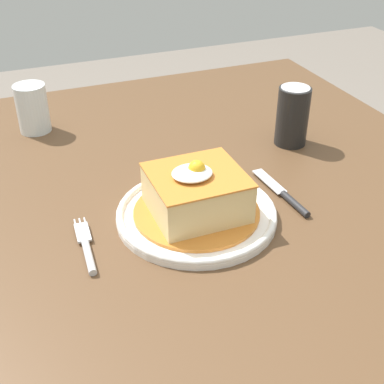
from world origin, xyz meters
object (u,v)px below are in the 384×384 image
(main_plate, at_px, (196,214))
(soda_can, at_px, (292,116))
(knife, at_px, (287,197))
(fork, at_px, (87,249))
(drinking_glass, at_px, (33,112))

(main_plate, height_order, soda_can, soda_can)
(main_plate, distance_m, soda_can, 0.34)
(main_plate, distance_m, knife, 0.17)
(main_plate, xyz_separation_m, fork, (-0.19, -0.02, -0.00))
(fork, relative_size, drinking_glass, 1.35)
(fork, bearing_deg, drinking_glass, 91.72)
(knife, relative_size, soda_can, 1.34)
(knife, bearing_deg, fork, -178.17)
(main_plate, xyz_separation_m, drinking_glass, (-0.20, 0.44, 0.04))
(drinking_glass, bearing_deg, fork, -88.28)
(soda_can, height_order, drinking_glass, soda_can)
(fork, xyz_separation_m, drinking_glass, (-0.01, 0.46, 0.04))
(knife, relative_size, drinking_glass, 1.58)
(drinking_glass, bearing_deg, soda_can, -28.06)
(soda_can, relative_size, drinking_glass, 1.18)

